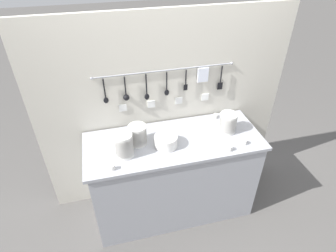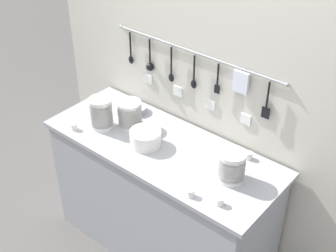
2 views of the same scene
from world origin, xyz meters
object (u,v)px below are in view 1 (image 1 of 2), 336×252
Objects in this scene: bowl_stack_wide_centre at (228,123)px; cup_front_left at (230,148)px; plate_stack at (166,141)px; cup_edge_far at (112,167)px; cup_mid_row at (216,116)px; steel_mixing_bowl at (127,132)px; bowl_stack_short_front at (138,135)px; cup_back_left at (244,142)px; cup_by_caddy at (119,140)px; bowl_stack_back_corner at (124,145)px.

cup_front_left is (-0.09, -0.26, -0.07)m from bowl_stack_wide_centre.
plate_stack is 0.51m from cup_edge_far.
bowl_stack_wide_centre is at bearing -85.07° from cup_mid_row.
cup_mid_row reaches higher than steel_mixing_bowl.
bowl_stack_short_front is 0.38m from cup_edge_far.
cup_mid_row is (0.07, 0.49, 0.00)m from cup_front_left.
cup_edge_far is (-1.15, -0.03, 0.00)m from cup_back_left.
cup_back_left is at bearing -22.24° from steel_mixing_bowl.
plate_stack is at bearing 159.20° from cup_front_left.
bowl_stack_short_front is 0.84m from cup_mid_row.
bowl_stack_wide_centre is at bearing -11.57° from steel_mixing_bowl.
steel_mixing_bowl is 2.86× the size of cup_by_caddy.
cup_edge_far is (-0.48, -0.18, -0.03)m from plate_stack.
bowl_stack_back_corner is 0.21m from cup_by_caddy.
plate_stack reaches higher than steel_mixing_bowl.
cup_by_caddy is (-1.07, 0.30, 0.00)m from cup_back_left.
bowl_stack_wide_centre is 4.09× the size of cup_mid_row.
cup_edge_far is (-0.18, -0.43, 0.00)m from steel_mixing_bowl.
cup_mid_row is at bearing 8.20° from cup_by_caddy.
cup_back_left reaches higher than steel_mixing_bowl.
cup_edge_far is at bearing -155.81° from cup_mid_row.
plate_stack is (0.23, -0.10, -0.04)m from bowl_stack_short_front.
cup_front_left is at bearing -21.27° from cup_by_caddy.
plate_stack is at bearing -39.81° from steel_mixing_bowl.
bowl_stack_wide_centre is 0.96× the size of plate_stack.
cup_edge_far is at bearing -104.64° from cup_by_caddy.
cup_by_caddy is 1.00× the size of cup_edge_far.
bowl_stack_wide_centre is 4.09× the size of cup_back_left.
cup_mid_row is (0.88, 0.05, 0.00)m from steel_mixing_bowl.
cup_edge_far is at bearing -129.72° from bowl_stack_back_corner.
cup_by_caddy is at bearing 160.32° from bowl_stack_short_front.
cup_by_caddy is at bearing 99.25° from bowl_stack_back_corner.
cup_edge_far is at bearing -167.18° from bowl_stack_wide_centre.
bowl_stack_back_corner is 0.21m from cup_edge_far.
bowl_stack_back_corner is 4.64× the size of cup_front_left.
bowl_stack_short_front reaches higher than cup_edge_far.
bowl_stack_back_corner reaches higher than bowl_stack_short_front.
bowl_stack_back_corner is at bearing -173.91° from bowl_stack_wide_centre.
bowl_stack_short_front is 3.90× the size of cup_mid_row.
steel_mixing_bowl is at bearing 157.76° from cup_back_left.
cup_edge_far is (-0.25, -0.28, -0.07)m from bowl_stack_short_front.
plate_stack is 0.69m from cup_back_left.
bowl_stack_wide_centre is 1.43× the size of steel_mixing_bowl.
cup_by_caddy is at bearing 158.13° from plate_stack.
cup_by_caddy is 1.00× the size of cup_front_left.
cup_by_caddy is 0.35m from cup_edge_far.
cup_edge_far is 0.99m from cup_front_left.
bowl_stack_short_front is at bearing 156.59° from plate_stack.
bowl_stack_wide_centre reaches higher than cup_mid_row.
bowl_stack_wide_centre is 0.24m from cup_mid_row.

